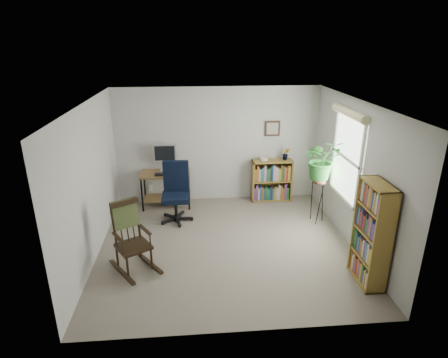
{
  "coord_description": "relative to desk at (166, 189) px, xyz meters",
  "views": [
    {
      "loc": [
        -0.51,
        -5.51,
        3.3
      ],
      "look_at": [
        0.0,
        0.4,
        1.05
      ],
      "focal_mm": 30.0,
      "sensor_mm": 36.0,
      "label": 1
    }
  ],
  "objects": [
    {
      "name": "keyboard",
      "position": [
        0.0,
        -0.12,
        0.38
      ],
      "size": [
        0.4,
        0.15,
        0.02
      ],
      "primitive_type": "cube",
      "color": "black",
      "rests_on": "desk"
    },
    {
      "name": "floor",
      "position": [
        1.08,
        -1.7,
        -0.36
      ],
      "size": [
        4.2,
        4.0,
        0.0
      ],
      "primitive_type": "cube",
      "color": "gray",
      "rests_on": "ground"
    },
    {
      "name": "office_chair",
      "position": [
        0.22,
        -0.71,
        0.21
      ],
      "size": [
        0.68,
        0.68,
        1.15
      ],
      "primitive_type": null,
      "rotation": [
        0.0,
        0.0,
        -0.08
      ],
      "color": "black",
      "rests_on": "floor"
    },
    {
      "name": "potted_plant_small",
      "position": [
        2.51,
        0.13,
        0.58
      ],
      "size": [
        0.13,
        0.24,
        0.11
      ],
      "primitive_type": "imported",
      "color": "#246924",
      "rests_on": "low_bookshelf"
    },
    {
      "name": "wall_left",
      "position": [
        -1.02,
        -1.7,
        0.84
      ],
      "size": [
        0.0,
        4.0,
        2.4
      ],
      "primitive_type": "cube",
      "color": "#B3B3AF",
      "rests_on": "ground"
    },
    {
      "name": "monitor",
      "position": [
        0.0,
        0.14,
        0.64
      ],
      "size": [
        0.46,
        0.16,
        0.56
      ],
      "primitive_type": null,
      "color": "silver",
      "rests_on": "desk"
    },
    {
      "name": "spider_plant",
      "position": [
        2.88,
        -0.97,
        1.24
      ],
      "size": [
        1.69,
        1.88,
        1.46
      ],
      "primitive_type": "imported",
      "color": "#246924",
      "rests_on": "plant_stand"
    },
    {
      "name": "wall_front",
      "position": [
        1.08,
        -3.7,
        0.84
      ],
      "size": [
        4.2,
        0.0,
        2.4
      ],
      "primitive_type": "cube",
      "color": "#B3B3AF",
      "rests_on": "ground"
    },
    {
      "name": "rocking_chair",
      "position": [
        -0.35,
        -2.28,
        0.18
      ],
      "size": [
        0.97,
        1.1,
        1.09
      ],
      "primitive_type": null,
      "rotation": [
        0.0,
        0.0,
        0.55
      ],
      "color": "black",
      "rests_on": "floor"
    },
    {
      "name": "wall_right",
      "position": [
        3.18,
        -1.7,
        0.84
      ],
      "size": [
        0.0,
        4.0,
        2.4
      ],
      "primitive_type": "cube",
      "color": "#B3B3AF",
      "rests_on": "ground"
    },
    {
      "name": "desk",
      "position": [
        0.0,
        0.0,
        0.0
      ],
      "size": [
        1.01,
        0.56,
        0.73
      ],
      "primitive_type": null,
      "color": "olive",
      "rests_on": "floor"
    },
    {
      "name": "tall_bookshelf",
      "position": [
        3.0,
        -2.84,
        0.39
      ],
      "size": [
        0.28,
        0.66,
        1.51
      ],
      "primitive_type": null,
      "color": "olive",
      "rests_on": "floor"
    },
    {
      "name": "ceiling",
      "position": [
        1.08,
        -1.7,
        2.04
      ],
      "size": [
        4.2,
        4.0,
        0.0
      ],
      "primitive_type": "cube",
      "color": "silver",
      "rests_on": "ground"
    },
    {
      "name": "framed_picture",
      "position": [
        2.23,
        0.27,
        1.17
      ],
      "size": [
        0.32,
        0.04,
        0.32
      ],
      "primitive_type": null,
      "color": "black",
      "rests_on": "wall_back"
    },
    {
      "name": "wall_back",
      "position": [
        1.08,
        0.3,
        0.84
      ],
      "size": [
        4.2,
        0.0,
        2.4
      ],
      "primitive_type": "cube",
      "color": "#B3B3AF",
      "rests_on": "ground"
    },
    {
      "name": "window",
      "position": [
        3.14,
        -1.4,
        1.04
      ],
      "size": [
        0.12,
        1.2,
        1.5
      ],
      "primitive_type": null,
      "color": "white",
      "rests_on": "wall_right"
    },
    {
      "name": "plant_stand",
      "position": [
        2.88,
        -0.97,
        0.11
      ],
      "size": [
        0.27,
        0.27,
        0.94
      ],
      "primitive_type": null,
      "rotation": [
        0.0,
        0.0,
        -0.05
      ],
      "color": "black",
      "rests_on": "floor"
    },
    {
      "name": "low_bookshelf",
      "position": [
        2.23,
        0.12,
        0.08
      ],
      "size": [
        0.84,
        0.28,
        0.89
      ],
      "primitive_type": null,
      "color": "olive",
      "rests_on": "floor"
    }
  ]
}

